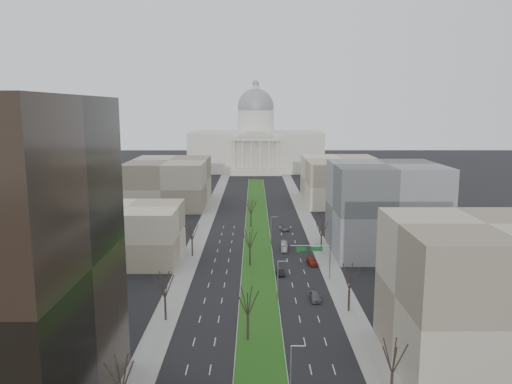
{
  "coord_description": "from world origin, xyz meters",
  "views": [
    {
      "loc": [
        -0.89,
        -38.4,
        38.61
      ],
      "look_at": [
        -0.38,
        110.63,
        13.34
      ],
      "focal_mm": 35.0,
      "sensor_mm": 36.0,
      "label": 1
    }
  ],
  "objects_px": {
    "car_grey_near": "(315,296)",
    "car_black": "(280,272)",
    "car_grey_far": "(285,228)",
    "car_red": "(312,262)",
    "box_van": "(284,246)"
  },
  "relations": [
    {
      "from": "car_red",
      "to": "box_van",
      "type": "height_order",
      "value": "box_van"
    },
    {
      "from": "car_grey_near",
      "to": "car_black",
      "type": "xyz_separation_m",
      "value": [
        -6.22,
        15.63,
        -0.16
      ]
    },
    {
      "from": "car_grey_near",
      "to": "box_van",
      "type": "bearing_deg",
      "value": 93.55
    },
    {
      "from": "car_red",
      "to": "car_grey_far",
      "type": "height_order",
      "value": "car_red"
    },
    {
      "from": "car_grey_near",
      "to": "car_grey_far",
      "type": "distance_m",
      "value": 58.56
    },
    {
      "from": "car_red",
      "to": "car_grey_near",
      "type": "bearing_deg",
      "value": -102.21
    },
    {
      "from": "car_grey_far",
      "to": "box_van",
      "type": "height_order",
      "value": "box_van"
    },
    {
      "from": "car_grey_near",
      "to": "car_black",
      "type": "relative_size",
      "value": 1.19
    },
    {
      "from": "car_grey_near",
      "to": "car_black",
      "type": "distance_m",
      "value": 16.82
    },
    {
      "from": "car_black",
      "to": "car_red",
      "type": "distance_m",
      "value": 11.32
    },
    {
      "from": "car_grey_near",
      "to": "car_red",
      "type": "bearing_deg",
      "value": 82.01
    },
    {
      "from": "box_van",
      "to": "car_grey_far",
      "type": "bearing_deg",
      "value": 89.17
    },
    {
      "from": "car_red",
      "to": "box_van",
      "type": "bearing_deg",
      "value": 108.14
    },
    {
      "from": "car_black",
      "to": "car_grey_far",
      "type": "xyz_separation_m",
      "value": [
        3.56,
        42.87,
        -0.01
      ]
    },
    {
      "from": "car_grey_near",
      "to": "box_van",
      "type": "distance_m",
      "value": 36.7
    }
  ]
}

